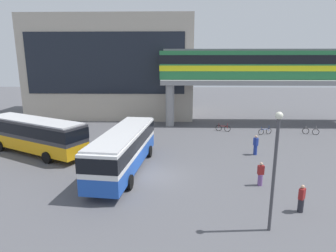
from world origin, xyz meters
The scene contains 13 objects.
ground_plane centered at (0.00, 10.00, 0.00)m, with size 120.00×120.00×0.00m, color #515156.
station_building centered at (-7.95, 25.67, 7.22)m, with size 23.67×13.68×14.44m.
elevated_platform centered at (13.13, 18.44, 4.95)m, with size 27.07×5.54×5.91m.
train centered at (11.63, 18.44, 7.88)m, with size 24.38×2.96×3.84m.
bus_main centered at (-2.38, 0.93, 1.99)m, with size 3.75×11.25×3.22m.
bus_secondary centered at (-11.29, 4.93, 1.99)m, with size 10.95×7.39×3.22m.
bicycle_blue centered at (11.87, 12.38, 0.36)m, with size 1.69×0.70×1.04m.
bicycle_silver centered at (17.17, 12.59, 0.36)m, with size 1.69×0.71×1.04m.
bicycle_red centered at (7.27, 13.83, 0.36)m, with size 1.70×0.68×1.04m.
pedestrian_waiting_near_stop centered at (8.78, 5.09, 0.86)m, with size 0.42×0.47×1.82m.
pedestrian_at_kerb centered at (7.36, -1.44, 0.78)m, with size 0.43×0.32×1.67m.
pedestrian_by_bike_rack centered at (8.64, -4.91, 0.77)m, with size 0.46×0.47×1.65m.
lamp_post centered at (6.31, -6.76, 3.61)m, with size 0.36×0.36×6.10m.
Camera 1 is at (1.53, -19.79, 8.44)m, focal length 30.51 mm.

